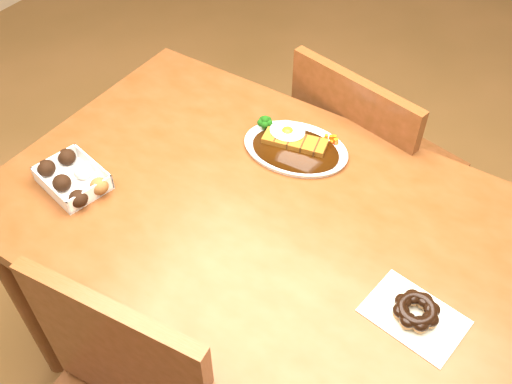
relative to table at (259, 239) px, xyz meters
The scene contains 6 objects.
ground 0.65m from the table, ahead, with size 6.00×6.00×0.00m, color brown.
table is the anchor object (origin of this frame).
chair_far 0.57m from the table, 85.09° to the left, with size 0.50×0.50×0.87m.
katsu_curry_plate 0.25m from the table, 100.61° to the left, with size 0.28×0.22×0.05m.
donut_box 0.46m from the table, 157.88° to the right, with size 0.19×0.15×0.04m.
pon_de_ring 0.41m from the table, ahead, with size 0.20×0.15×0.04m.
Camera 1 is at (0.46, -0.71, 1.70)m, focal length 40.00 mm.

